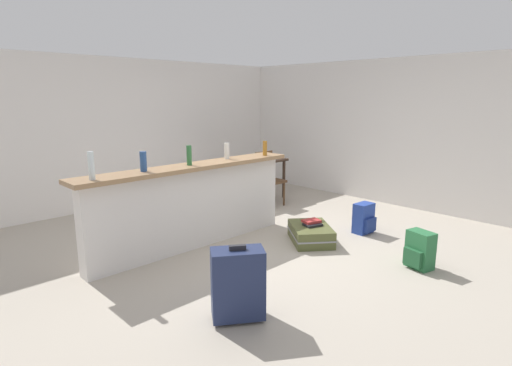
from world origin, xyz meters
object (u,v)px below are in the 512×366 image
dining_chair_near_partition (268,176)px  book_stack (312,223)px  suitcase_flat_olive (311,234)px  suitcase_upright_navy (238,284)px  bottle_green (189,155)px  bottle_white (227,151)px  bottle_amber (265,148)px  dining_table (252,164)px  bottle_blue (143,161)px  bottle_clear (91,166)px  backpack_blue (364,219)px  backpack_green (420,251)px

dining_chair_near_partition → book_stack: dining_chair_near_partition is taller
suitcase_flat_olive → suitcase_upright_navy: (-1.95, -0.76, 0.22)m
bottle_green → book_stack: bearing=-36.7°
bottle_white → bottle_amber: size_ratio=1.03×
suitcase_upright_navy → book_stack: 2.13m
bottle_green → dining_table: bottle_green is taller
bottle_blue → bottle_green: bottle_green is taller
dining_table → suitcase_flat_olive: 2.48m
bottle_clear → book_stack: size_ratio=0.99×
suitcase_upright_navy → dining_chair_near_partition: bearing=40.3°
bottle_blue → bottle_green: (0.61, -0.01, 0.01)m
book_stack → dining_chair_near_partition: bearing=61.5°
bottle_blue → dining_table: 3.17m
bottle_clear → backpack_blue: (3.25, -1.17, -0.99)m
bottle_green → suitcase_flat_olive: 1.86m
bottle_amber → dining_table: (1.02, 1.32, -0.50)m
book_stack → bottle_amber: bearing=90.2°
bottle_blue → backpack_blue: size_ratio=0.53×
dining_table → backpack_green: dining_table is taller
dining_table → suitcase_upright_navy: bearing=-135.5°
dining_table → suitcase_upright_navy: (-2.99, -2.95, -0.32)m
bottle_amber → suitcase_flat_olive: bearing=-91.6°
bottle_blue → bottle_green: bearing=-0.5°
backpack_green → backpack_blue: bearing=60.1°
bottle_clear → bottle_white: size_ratio=1.35×
bottle_clear → backpack_blue: 3.59m
dining_table → backpack_blue: dining_table is taller
backpack_blue → backpack_green: same height
bottle_blue → bottle_amber: (1.85, -0.07, -0.01)m
bottle_blue → book_stack: bottle_blue is taller
bottle_amber → suitcase_flat_olive: bottle_amber is taller
bottle_clear → bottle_amber: size_ratio=1.39×
bottle_amber → dining_chair_near_partition: size_ratio=0.22×
bottle_amber → backpack_green: 2.43m
bottle_amber → book_stack: bearing=-89.8°
bottle_green → dining_table: bearing=29.0°
backpack_green → dining_table: bearing=76.6°
bottle_green → backpack_green: size_ratio=0.57×
bottle_white → backpack_blue: size_ratio=0.50×
suitcase_flat_olive → backpack_green: backpack_green is taller
bottle_blue → bottle_clear: bearing=-174.0°
bottle_blue → bottle_amber: size_ratio=1.08×
dining_chair_near_partition → suitcase_upright_navy: (-2.90, -2.46, -0.19)m
bottle_blue → bottle_amber: 1.85m
bottle_blue → backpack_blue: bearing=-25.0°
dining_table → bottle_clear: bearing=-159.3°
backpack_green → book_stack: backpack_green is taller
backpack_green → bottle_amber: bearing=94.5°
bottle_white → dining_table: size_ratio=0.19×
backpack_blue → book_stack: backpack_blue is taller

